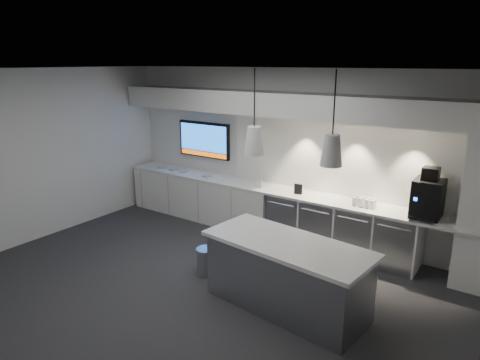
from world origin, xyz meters
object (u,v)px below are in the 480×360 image
Objects in this scene: wall_tv at (204,140)px; island at (287,275)px; bin at (206,261)px; coffee_machine at (428,197)px.

wall_tv is 4.04m from island.
coffee_machine reaches higher than bin.
wall_tv is 4.41m from coffee_machine.
wall_tv is at bearing 151.02° from island.
wall_tv is at bearing 129.35° from bin.
coffee_machine is (1.21, 2.00, 0.74)m from island.
wall_tv reaches higher than island.
bin is (1.76, -2.14, -1.35)m from wall_tv.
bin is at bearing -178.01° from island.
coffee_machine is at bearing -3.22° from wall_tv.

